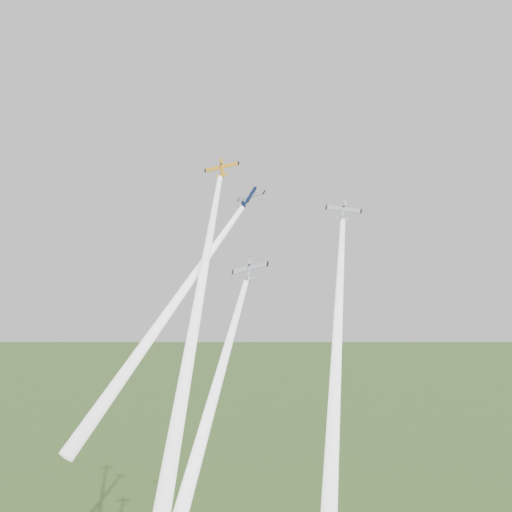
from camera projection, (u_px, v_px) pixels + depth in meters
name	position (u px, v px, depth m)	size (l,w,h in m)	color
plane_yellow	(222.00, 168.00, 129.49)	(7.30, 7.24, 1.14)	orange
smoke_trail_yellow	(195.00, 324.00, 99.94)	(2.37, 2.37, 75.78)	white
plane_navy	(250.00, 197.00, 126.42)	(7.04, 6.98, 1.10)	#0C1735
smoke_trail_navy	(166.00, 315.00, 109.29)	(2.37, 2.37, 55.71)	white
plane_silver_right	(343.00, 210.00, 121.52)	(6.93, 6.88, 1.09)	silver
smoke_trail_silver_right	(336.00, 371.00, 95.07)	(2.37, 2.37, 68.07)	white
plane_silver_low	(250.00, 269.00, 115.54)	(7.06, 7.00, 1.11)	#B1B8BF
smoke_trail_silver_low	(210.00, 410.00, 95.07)	(2.37, 2.37, 52.54)	white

